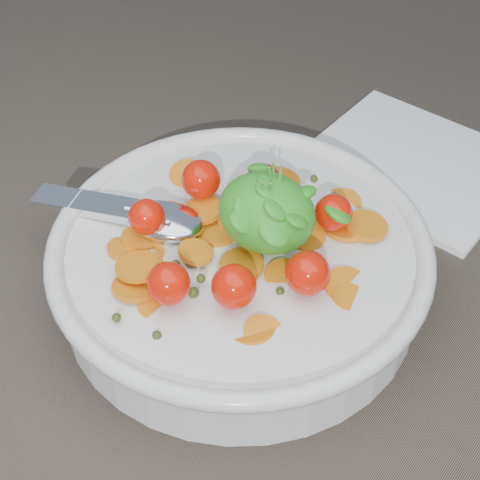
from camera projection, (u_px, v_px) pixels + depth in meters
The scene contains 3 objects.
ground at pixel (258, 323), 0.53m from camera, with size 6.00×6.00×0.00m, color brown.
bowl at pixel (240, 262), 0.53m from camera, with size 0.29×0.27×0.12m.
napkin at pixel (413, 164), 0.66m from camera, with size 0.18×0.15×0.01m, color white.
Camera 1 is at (0.20, -0.28, 0.41)m, focal length 55.00 mm.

